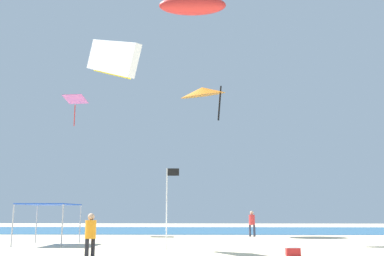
{
  "coord_description": "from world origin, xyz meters",
  "views": [
    {
      "loc": [
        1.85,
        -18.71,
        1.69
      ],
      "look_at": [
        0.72,
        15.25,
        8.24
      ],
      "focal_mm": 41.41,
      "sensor_mm": 36.0,
      "label": 1
    }
  ],
  "objects": [
    {
      "name": "ground",
      "position": [
        0.0,
        0.0,
        -0.05
      ],
      "size": [
        110.0,
        110.0,
        0.1
      ],
      "primitive_type": "cube",
      "color": "beige"
    },
    {
      "name": "kite_parafoil_white",
      "position": [
        -2.98,
        2.74,
        9.51
      ],
      "size": [
        3.76,
        4.62,
        3.4
      ],
      "rotation": [
        0.0,
        0.0,
        5.37
      ],
      "color": "white"
    },
    {
      "name": "cooler_box",
      "position": [
        5.29,
        -0.21,
        0.18
      ],
      "size": [
        0.57,
        0.37,
        0.35
      ],
      "color": "red",
      "rests_on": "ground"
    },
    {
      "name": "kite_inflatable_red",
      "position": [
        0.93,
        9.94,
        15.94
      ],
      "size": [
        4.71,
        1.7,
        1.83
      ],
      "rotation": [
        0.0,
        0.0,
        0.02
      ],
      "color": "red"
    },
    {
      "name": "ocean_strip",
      "position": [
        0.0,
        26.51,
        0.01
      ],
      "size": [
        110.0,
        19.08,
        0.03
      ],
      "primitive_type": "cube",
      "color": "#28608C",
      "rests_on": "ground"
    },
    {
      "name": "kite_diamond_pink",
      "position": [
        -9.4,
        17.77,
        11.18
      ],
      "size": [
        1.91,
        1.88,
        2.56
      ],
      "rotation": [
        0.0,
        0.0,
        3.04
      ],
      "color": "pink"
    },
    {
      "name": "banner_flag",
      "position": [
        0.02,
        2.34,
        2.27
      ],
      "size": [
        0.61,
        0.06,
        3.79
      ],
      "color": "silver",
      "rests_on": "ground"
    },
    {
      "name": "kite_delta_orange",
      "position": [
        1.55,
        16.95,
        11.67
      ],
      "size": [
        5.26,
        5.28,
        3.49
      ],
      "rotation": [
        0.0,
        0.0,
        2.59
      ],
      "color": "orange"
    },
    {
      "name": "canopy_tent",
      "position": [
        -6.83,
        5.76,
        2.08
      ],
      "size": [
        2.65,
        3.3,
        2.19
      ],
      "color": "#B2B2B7",
      "rests_on": "ground"
    },
    {
      "name": "person_leftmost",
      "position": [
        5.15,
        14.59,
        1.08
      ],
      "size": [
        0.47,
        0.44,
        1.84
      ],
      "rotation": [
        0.0,
        0.0,
        2.76
      ],
      "color": "#33384C",
      "rests_on": "ground"
    },
    {
      "name": "person_near_tent",
      "position": [
        -2.45,
        -2.1,
        0.99
      ],
      "size": [
        0.4,
        0.41,
        1.69
      ],
      "rotation": [
        0.0,
        0.0,
        1.02
      ],
      "color": "black",
      "rests_on": "ground"
    }
  ]
}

